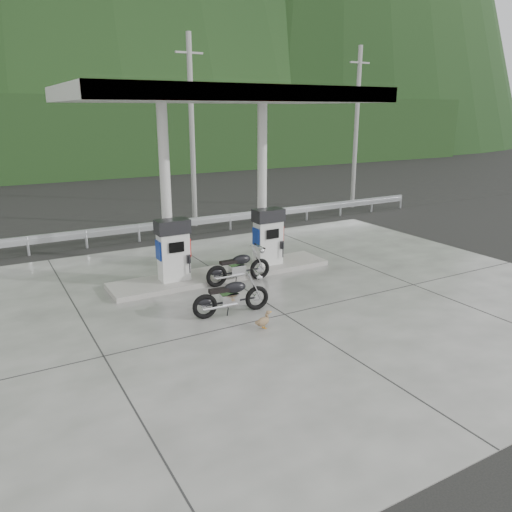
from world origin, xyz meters
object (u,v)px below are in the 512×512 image
motorcycle_left (239,268)px  gas_pump_left (173,250)px  motorcycle_right (231,297)px  duck (263,322)px  gas_pump_right (268,237)px

motorcycle_left → gas_pump_left: bearing=155.8°
motorcycle_right → duck: 1.22m
motorcycle_left → duck: 3.33m
gas_pump_right → duck: gas_pump_right is taller
gas_pump_left → duck: size_ratio=3.78×
motorcycle_left → duck: (-1.02, -3.16, -0.29)m
gas_pump_right → duck: size_ratio=3.78×
gas_pump_left → motorcycle_right: (0.46, -2.79, -0.60)m
gas_pump_right → motorcycle_right: size_ratio=0.94×
gas_pump_left → duck: bearing=-80.1°
gas_pump_right → motorcycle_right: gas_pump_right is taller
gas_pump_left → gas_pump_right: same height
motorcycle_left → duck: motorcycle_left is taller
gas_pump_right → gas_pump_left: bearing=180.0°
gas_pump_right → duck: (-2.51, -3.95, -0.88)m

